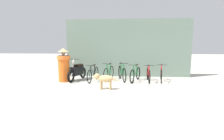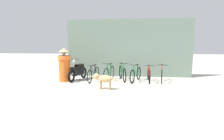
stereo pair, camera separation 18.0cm
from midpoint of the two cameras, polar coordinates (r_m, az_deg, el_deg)
The scene contains 11 objects.
ground_plane at distance 7.17m, azimuth 5.58°, elevation -6.26°, with size 60.00×60.00×0.00m, color #B7B2A5.
shop_wall_back at distance 9.99m, azimuth 5.88°, elevation 7.09°, with size 7.01×0.20×3.22m.
bicycle_0 at distance 8.77m, azimuth -5.48°, elevation -1.31°, with size 0.46×1.70×0.84m.
bicycle_1 at distance 8.91m, azimuth -0.34°, elevation -0.99°, with size 0.48×1.61×0.89m.
bicycle_2 at distance 8.86m, azimuth 3.99°, elevation -1.05°, with size 0.54×1.72×0.91m.
bicycle_3 at distance 8.71m, azimuth 8.32°, elevation -1.41°, with size 0.65×1.62×0.86m.
bicycle_4 at distance 8.73m, azimuth 12.51°, elevation -1.53°, with size 0.46×1.62×0.84m.
bicycle_5 at distance 8.93m, azimuth 16.50°, elevation -1.35°, with size 0.46×1.65×0.87m.
motorcycle at distance 9.11m, azimuth -10.55°, elevation -0.41°, with size 0.62×1.80×1.12m.
stray_dog at distance 7.02m, azimuth -2.12°, elevation -2.83°, with size 1.08×0.37×0.65m.
person_in_robes at distance 8.89m, azimuth -14.71°, elevation 1.64°, with size 0.85×0.85×1.63m.
Camera 2 is at (0.13, -6.94, 1.76)m, focal length 28.00 mm.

